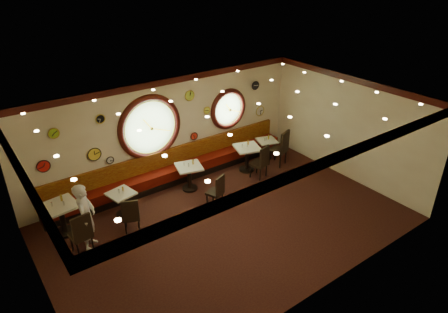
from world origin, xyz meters
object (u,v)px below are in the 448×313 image
(waiter, at_px, (86,217))
(condiment_c_pepper, at_px, (189,165))
(condiment_d_bottle, at_px, (248,142))
(condiment_c_bottle, at_px, (193,162))
(table_e, at_px, (267,147))
(chair_a, at_px, (81,231))
(table_d, at_px, (247,156))
(condiment_e_salt, at_px, (265,139))
(condiment_c_salt, at_px, (184,164))
(chair_b, at_px, (131,213))
(table_a, at_px, (62,215))
(condiment_d_pepper, at_px, (247,145))
(table_c, at_px, (189,175))
(condiment_e_bottle, at_px, (268,137))
(condiment_b_bottle, at_px, (123,189))
(condiment_a_pepper, at_px, (64,203))
(condiment_b_pepper, at_px, (123,192))
(condiment_b_salt, at_px, (119,191))
(table_b, at_px, (122,201))
(condiment_e_pepper, at_px, (267,139))
(condiment_a_bottle, at_px, (61,198))
(chair_e, at_px, (281,146))
(chair_c, at_px, (217,189))
(chair_d, at_px, (261,160))
(condiment_a_salt, at_px, (52,204))
(condiment_d_salt, at_px, (242,146))

(waiter, bearing_deg, condiment_c_pepper, -44.45)
(condiment_d_bottle, bearing_deg, condiment_c_bottle, -179.87)
(table_e, height_order, chair_a, chair_a)
(table_d, xyz_separation_m, condiment_e_salt, (1.00, 0.28, 0.20))
(condiment_c_salt, xyz_separation_m, waiter, (-3.20, -0.93, 0.02))
(condiment_c_salt, bearing_deg, chair_b, -155.01)
(table_a, distance_m, condiment_d_pepper, 5.80)
(table_c, height_order, chair_b, chair_b)
(condiment_c_pepper, bearing_deg, condiment_e_bottle, 4.32)
(condiment_b_bottle, xyz_separation_m, condiment_e_salt, (5.18, 0.24, -0.04))
(table_a, distance_m, condiment_e_bottle, 6.96)
(condiment_a_pepper, distance_m, condiment_d_pepper, 5.70)
(condiment_a_pepper, relative_size, condiment_b_pepper, 1.26)
(table_c, bearing_deg, table_d, -2.28)
(table_a, xyz_separation_m, chair_a, (0.16, -1.03, 0.09))
(condiment_b_salt, relative_size, condiment_c_bottle, 0.72)
(chair_a, distance_m, condiment_b_salt, 1.61)
(table_e, height_order, condiment_c_pepper, condiment_c_pepper)
(condiment_c_bottle, bearing_deg, chair_a, -164.71)
(condiment_b_bottle, relative_size, condiment_d_bottle, 0.81)
(condiment_b_bottle, height_order, condiment_d_bottle, condiment_d_bottle)
(condiment_c_salt, height_order, condiment_c_pepper, condiment_c_pepper)
(table_a, height_order, condiment_c_bottle, condiment_c_bottle)
(condiment_c_bottle, xyz_separation_m, condiment_e_bottle, (3.14, 0.20, -0.11))
(chair_a, xyz_separation_m, condiment_c_salt, (3.40, 1.07, 0.21))
(table_b, height_order, table_c, table_c)
(condiment_e_salt, bearing_deg, condiment_b_pepper, -176.51)
(condiment_e_pepper, bearing_deg, chair_b, -168.59)
(table_e, bearing_deg, table_b, -177.13)
(table_e, relative_size, condiment_d_bottle, 4.47)
(condiment_d_bottle, bearing_deg, waiter, -171.17)
(table_c, distance_m, table_d, 2.11)
(condiment_e_bottle, bearing_deg, table_e, -164.44)
(condiment_c_pepper, height_order, condiment_a_bottle, condiment_a_bottle)
(chair_e, xyz_separation_m, condiment_a_bottle, (-6.81, 0.66, 0.24))
(table_b, height_order, chair_c, chair_c)
(chair_d, height_order, chair_e, chair_e)
(chair_a, xyz_separation_m, condiment_c_bottle, (3.66, 1.00, 0.24))
(chair_a, distance_m, chair_c, 3.68)
(chair_b, height_order, chair_d, chair_d)
(condiment_a_pepper, distance_m, condiment_c_bottle, 3.73)
(table_c, distance_m, chair_e, 3.29)
(condiment_c_pepper, distance_m, condiment_a_bottle, 3.54)
(condiment_a_salt, height_order, condiment_d_pepper, condiment_a_salt)
(condiment_b_salt, distance_m, condiment_c_bottle, 2.34)
(table_e, bearing_deg, condiment_b_bottle, -177.35)
(condiment_e_salt, bearing_deg, condiment_e_pepper, 1.22)
(chair_b, xyz_separation_m, condiment_e_bottle, (5.54, 1.12, 0.19))
(condiment_b_salt, relative_size, condiment_d_salt, 1.12)
(chair_d, relative_size, condiment_c_salt, 6.75)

